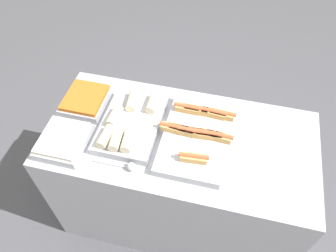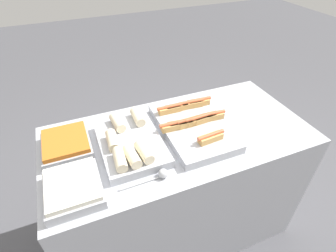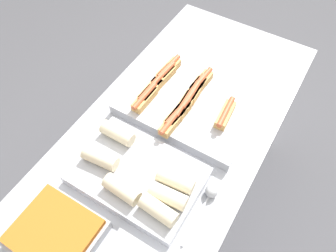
# 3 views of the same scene
# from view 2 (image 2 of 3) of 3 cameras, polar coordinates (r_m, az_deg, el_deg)

# --- Properties ---
(ground_plane) EXTENTS (12.00, 12.00, 0.00)m
(ground_plane) POSITION_cam_2_polar(r_m,az_deg,el_deg) (2.23, 1.76, -20.61)
(ground_plane) COLOR #4C4C51
(counter) EXTENTS (1.53, 0.75, 0.94)m
(counter) POSITION_cam_2_polar(r_m,az_deg,el_deg) (1.85, 2.04, -13.02)
(counter) COLOR #A8AAB2
(counter) RESTS_ON ground_plane
(tray_hotdogs) EXTENTS (0.41, 0.55, 0.10)m
(tray_hotdogs) POSITION_cam_2_polar(r_m,az_deg,el_deg) (1.53, 5.27, 0.34)
(tray_hotdogs) COLOR #A8AAB2
(tray_hotdogs) RESTS_ON counter
(tray_wraps) EXTENTS (0.32, 0.46, 0.11)m
(tray_wraps) POSITION_cam_2_polar(r_m,az_deg,el_deg) (1.41, -8.32, -3.61)
(tray_wraps) COLOR #A8AAB2
(tray_wraps) RESTS_ON counter
(tray_side_front) EXTENTS (0.25, 0.27, 0.07)m
(tray_side_front) POSITION_cam_2_polar(r_m,az_deg,el_deg) (1.26, -19.97, -12.61)
(tray_side_front) COLOR #A8AAB2
(tray_side_front) RESTS_ON counter
(tray_side_back) EXTENTS (0.25, 0.27, 0.07)m
(tray_side_back) POSITION_cam_2_polar(r_m,az_deg,el_deg) (1.49, -21.26, -3.77)
(tray_side_back) COLOR #A8AAB2
(tray_side_back) RESTS_ON counter
(serving_spoon_near) EXTENTS (0.24, 0.05, 0.05)m
(serving_spoon_near) POSITION_cam_2_polar(r_m,az_deg,el_deg) (1.26, -1.85, -10.63)
(serving_spoon_near) COLOR #B2B5BA
(serving_spoon_near) RESTS_ON counter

